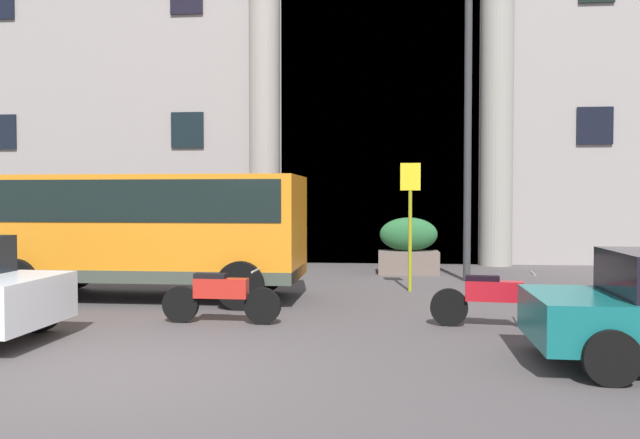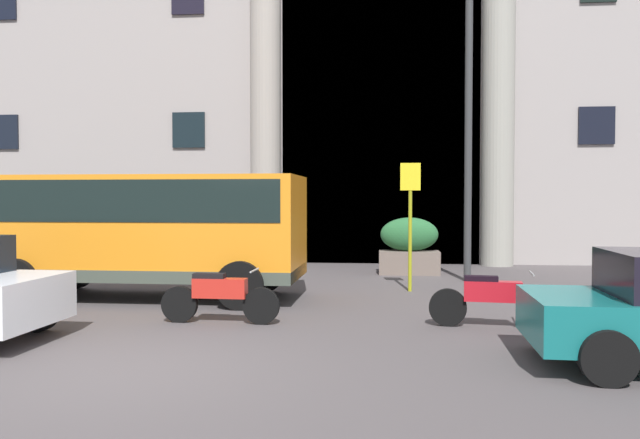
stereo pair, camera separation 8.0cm
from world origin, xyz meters
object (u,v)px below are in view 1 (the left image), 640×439
object	(u,v)px
hedge_planter_east	(19,243)
motorcycle_far_end	(491,299)
scooter_by_planter	(219,296)
bus_stop_sign	(410,213)
hedge_planter_far_west	(408,247)
lamppost_plaza_centre	(468,107)
orange_minibus	(148,225)

from	to	relation	value
hedge_planter_east	motorcycle_far_end	xyz separation A→B (m)	(12.17, -7.24, -0.29)
scooter_by_planter	hedge_planter_east	bearing A→B (deg)	138.49
scooter_by_planter	motorcycle_far_end	world-z (taller)	same
motorcycle_far_end	hedge_planter_east	bearing A→B (deg)	155.69
bus_stop_sign	scooter_by_planter	world-z (taller)	bus_stop_sign
bus_stop_sign	scooter_by_planter	bearing A→B (deg)	-129.96
bus_stop_sign	scooter_by_planter	size ratio (longest dim) A/B	1.43
hedge_planter_far_west	scooter_by_planter	world-z (taller)	hedge_planter_far_west
bus_stop_sign	lamppost_plaza_centre	bearing A→B (deg)	51.85
bus_stop_sign	hedge_planter_far_west	bearing A→B (deg)	87.94
hedge_planter_east	hedge_planter_far_west	distance (m)	11.20
scooter_by_planter	orange_minibus	bearing A→B (deg)	132.26
motorcycle_far_end	lamppost_plaza_centre	world-z (taller)	lamppost_plaza_centre
orange_minibus	bus_stop_sign	distance (m)	5.59
hedge_planter_east	lamppost_plaza_centre	size ratio (longest dim) A/B	0.28
hedge_planter_east	motorcycle_far_end	world-z (taller)	hedge_planter_east
motorcycle_far_end	lamppost_plaza_centre	xyz separation A→B (m)	(0.41, 5.77, 3.86)
motorcycle_far_end	lamppost_plaza_centre	bearing A→B (deg)	92.40
bus_stop_sign	hedge_planter_far_west	size ratio (longest dim) A/B	1.74
scooter_by_planter	lamppost_plaza_centre	size ratio (longest dim) A/B	0.27
bus_stop_sign	hedge_planter_far_west	world-z (taller)	bus_stop_sign
hedge_planter_far_west	lamppost_plaza_centre	world-z (taller)	lamppost_plaza_centre
hedge_planter_far_west	motorcycle_far_end	distance (m)	7.19
orange_minibus	lamppost_plaza_centre	world-z (taller)	lamppost_plaza_centre
bus_stop_sign	lamppost_plaza_centre	xyz separation A→B (m)	(1.49, 1.90, 2.57)
orange_minibus	scooter_by_planter	world-z (taller)	orange_minibus
orange_minibus	scooter_by_planter	size ratio (longest dim) A/B	3.18
hedge_planter_far_west	motorcycle_far_end	bearing A→B (deg)	-82.23
bus_stop_sign	hedge_planter_east	xyz separation A→B (m)	(-11.09, 3.37, -0.99)
orange_minibus	hedge_planter_east	distance (m)	7.54
scooter_by_planter	bus_stop_sign	bearing A→B (deg)	51.70
scooter_by_planter	motorcycle_far_end	xyz separation A→B (m)	(4.39, 0.07, 0.00)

